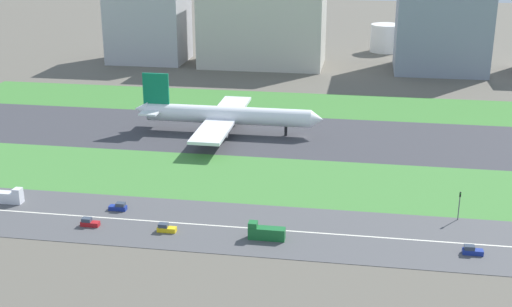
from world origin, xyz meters
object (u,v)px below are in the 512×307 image
Objects in this scene: airliner at (224,115)px; office_tower at (442,23)px; truck_0 at (266,233)px; terminal_building at (148,24)px; fuel_tank_centre at (435,38)px; car_1 at (472,251)px; car_5 at (119,207)px; fuel_tank_west at (386,38)px; traffic_light at (459,204)px; truck_2 at (8,197)px; car_2 at (166,228)px; car_0 at (89,223)px; hangar_building at (263,23)px.

office_tower reaches higher than airliner.
terminal_building reaches higher than truck_0.
fuel_tank_centre is (55.66, 237.00, 6.20)m from truck_0.
car_1 and car_5 have the same top height.
office_tower reaches higher than fuel_tank_west.
airliner is at bearing -117.27° from fuel_tank_centre.
terminal_building is (-62.47, 114.00, 12.54)m from airliner.
fuel_tank_centre reaches higher than traffic_light.
office_tower is 47.36m from fuel_tank_centre.
truck_2 reaches higher than car_2.
fuel_tank_west is (-15.79, 237.00, 6.44)m from car_1.
car_0 is at bearing -109.92° from car_5.
car_2 is at bearing -88.00° from airliner.
truck_0 is 1.91× the size of car_5.
traffic_light reaches higher than car_0.
car_5 is at bearing -14.45° from truck_0.
car_2 is (2.72, -78.00, -5.31)m from airliner.
hangar_building reaches higher than car_1.
car_5 is at bearing -106.79° from fuel_tank_west.
truck_2 is 1.91× the size of car_0.
terminal_building reaches higher than fuel_tank_west.
hangar_building is (58.10, 0.00, 1.70)m from terminal_building.
traffic_light is at bearing -86.85° from car_1.
terminal_building is (-49.96, 182.00, 17.85)m from car_5.
office_tower reaches higher than truck_0.
car_5 is (3.62, 10.00, 0.00)m from car_0.
car_2 is 0.22× the size of fuel_tank_centre.
office_tower reaches higher than fuel_tank_centre.
truck_2 is 186.87m from hangar_building.
hangar_building is (-76.15, 192.00, 19.54)m from car_1.
traffic_light reaches higher than truck_0.
airliner is 14.77× the size of car_2.
fuel_tank_centre reaches higher than car_5.
traffic_light is at bearing 5.48° from car_5.
terminal_building is 1.84× the size of fuel_tank_centre.
office_tower is (9.68, 174.01, 18.27)m from traffic_light.
airliner is 78.23m from car_2.
terminal_building is 58.13m from hangar_building.
airliner is 106.13m from car_1.
airliner is at bearing -109.40° from fuel_tank_west.
car_1 is 237.61m from fuel_tank_west.
fuel_tank_centre reaches higher than fuel_tank_west.
hangar_building is at bearing 113.36° from traffic_light.
fuel_tank_centre is at bearing -92.46° from car_1.
car_5 is at bearing -33.28° from car_2.
car_1 is 18.33m from traffic_light.
car_0 is 198.32m from terminal_building.
terminal_building reaches higher than truck_2.
office_tower reaches higher than truck_2.
car_2 and car_1 have the same top height.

